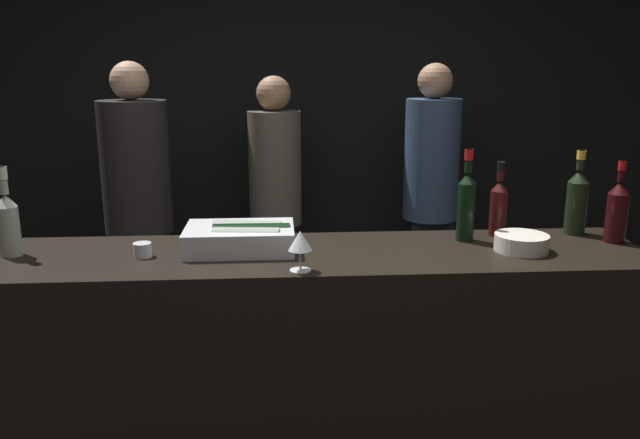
# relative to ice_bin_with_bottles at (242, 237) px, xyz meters

# --- Properties ---
(wall_back_chalkboard) EXTENTS (6.40, 0.06, 2.80)m
(wall_back_chalkboard) POSITION_rel_ice_bin_with_bottles_xyz_m (0.30, 2.05, 0.30)
(wall_back_chalkboard) COLOR black
(wall_back_chalkboard) RESTS_ON ground_plane
(bar_counter) EXTENTS (2.50, 0.56, 1.05)m
(bar_counter) POSITION_rel_ice_bin_with_bottles_xyz_m (0.30, -0.05, -0.58)
(bar_counter) COLOR black
(bar_counter) RESTS_ON ground_plane
(ice_bin_with_bottles) EXTENTS (0.41, 0.28, 0.10)m
(ice_bin_with_bottles) POSITION_rel_ice_bin_with_bottles_xyz_m (0.00, 0.00, 0.00)
(ice_bin_with_bottles) COLOR silver
(ice_bin_with_bottles) RESTS_ON bar_counter
(bowl_white) EXTENTS (0.20, 0.20, 0.06)m
(bowl_white) POSITION_rel_ice_bin_with_bottles_xyz_m (1.06, -0.08, -0.02)
(bowl_white) COLOR silver
(bowl_white) RESTS_ON bar_counter
(wine_glass) EXTENTS (0.08, 0.08, 0.14)m
(wine_glass) POSITION_rel_ice_bin_with_bottles_xyz_m (0.21, -0.27, 0.05)
(wine_glass) COLOR silver
(wine_glass) RESTS_ON bar_counter
(candle_votive) EXTENTS (0.07, 0.07, 0.05)m
(candle_votive) POSITION_rel_ice_bin_with_bottles_xyz_m (-0.36, -0.06, -0.02)
(candle_votive) COLOR silver
(candle_votive) RESTS_ON bar_counter
(white_wine_bottle) EXTENTS (0.08, 0.08, 0.33)m
(white_wine_bottle) POSITION_rel_ice_bin_with_bottles_xyz_m (-0.85, -0.01, 0.08)
(white_wine_bottle) COLOR #9EA899
(white_wine_bottle) RESTS_ON bar_counter
(red_wine_bottle_tall) EXTENTS (0.08, 0.08, 0.33)m
(red_wine_bottle_tall) POSITION_rel_ice_bin_with_bottles_xyz_m (1.48, 0.01, 0.08)
(red_wine_bottle_tall) COLOR black
(red_wine_bottle_tall) RESTS_ON bar_counter
(red_wine_bottle_black_foil) EXTENTS (0.07, 0.07, 0.31)m
(red_wine_bottle_black_foil) POSITION_rel_ice_bin_with_bottles_xyz_m (1.04, 0.14, 0.08)
(red_wine_bottle_black_foil) COLOR #380F0F
(red_wine_bottle_black_foil) RESTS_ON bar_counter
(champagne_bottle) EXTENTS (0.09, 0.09, 0.35)m
(champagne_bottle) POSITION_rel_ice_bin_with_bottles_xyz_m (1.38, 0.14, 0.09)
(champagne_bottle) COLOR black
(champagne_bottle) RESTS_ON bar_counter
(red_wine_bottle_burgundy) EXTENTS (0.07, 0.07, 0.37)m
(red_wine_bottle_burgundy) POSITION_rel_ice_bin_with_bottles_xyz_m (0.89, 0.07, 0.10)
(red_wine_bottle_burgundy) COLOR black
(red_wine_bottle_burgundy) RESTS_ON bar_counter
(person_in_hoodie) EXTENTS (0.34, 0.34, 1.75)m
(person_in_hoodie) POSITION_rel_ice_bin_with_bottles_xyz_m (1.09, 1.44, -0.12)
(person_in_hoodie) COLOR black
(person_in_hoodie) RESTS_ON ground_plane
(person_blond_tee) EXTENTS (0.38, 0.38, 1.76)m
(person_blond_tee) POSITION_rel_ice_bin_with_bottles_xyz_m (-0.66, 1.23, -0.12)
(person_blond_tee) COLOR black
(person_blond_tee) RESTS_ON ground_plane
(person_grey_polo) EXTENTS (0.33, 0.33, 1.68)m
(person_grey_polo) POSITION_rel_ice_bin_with_bottles_xyz_m (0.12, 1.54, -0.16)
(person_grey_polo) COLOR black
(person_grey_polo) RESTS_ON ground_plane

